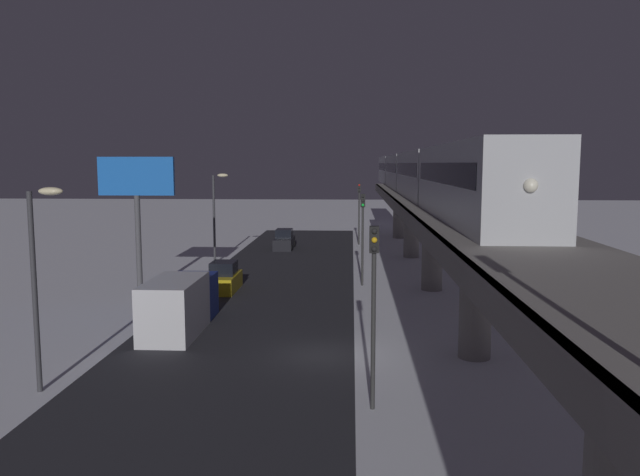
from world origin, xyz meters
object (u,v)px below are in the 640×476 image
object	(u,v)px
box_truck	(180,304)
traffic_light_mid	(363,226)
sedan_black	(284,241)
traffic_light_near	(374,291)
traffic_light_far	(359,205)
subway_train	(413,172)
sedan_yellow	(224,279)
commercial_billboard	(137,190)

from	to	relation	value
box_truck	traffic_light_mid	distance (m)	15.72
sedan_black	box_truck	xyz separation A→B (m)	(2.00, 30.80, 0.56)
traffic_light_near	traffic_light_far	xyz separation A→B (m)	(0.00, -44.13, 0.00)
traffic_light_near	traffic_light_mid	distance (m)	22.07
subway_train	traffic_light_far	size ratio (longest dim) A/B	11.57
sedan_yellow	traffic_light_mid	bearing A→B (deg)	-166.40
subway_train	commercial_billboard	distance (m)	25.96
box_truck	commercial_billboard	world-z (taller)	commercial_billboard
sedan_black	commercial_billboard	distance (m)	24.82
subway_train	traffic_light_mid	world-z (taller)	subway_train
traffic_light_far	sedan_black	bearing A→B (deg)	24.79
traffic_light_far	subway_train	bearing A→B (deg)	117.91
box_truck	traffic_light_near	size ratio (longest dim) A/B	1.16
commercial_billboard	sedan_yellow	bearing A→B (deg)	-155.46
subway_train	box_truck	xyz separation A→B (m)	(14.16, 25.46, -6.39)
traffic_light_near	commercial_billboard	size ratio (longest dim) A/B	0.72
sedan_black	traffic_light_near	distance (m)	41.49
traffic_light_near	commercial_billboard	distance (m)	22.76
traffic_light_far	sedan_yellow	bearing A→B (deg)	69.07
traffic_light_near	traffic_light_far	distance (m)	44.13
sedan_yellow	commercial_billboard	bearing A→B (deg)	24.54
traffic_light_near	traffic_light_far	bearing A→B (deg)	-90.00
box_truck	traffic_light_far	xyz separation A→B (m)	(-9.50, -34.27, 2.85)
sedan_black	commercial_billboard	size ratio (longest dim) A/B	0.52
subway_train	traffic_light_mid	xyz separation A→B (m)	(4.66, 13.26, -3.54)
traffic_light_near	traffic_light_mid	size ratio (longest dim) A/B	1.00
sedan_black	traffic_light_near	bearing A→B (deg)	100.45
sedan_black	traffic_light_far	bearing A→B (deg)	-155.21
commercial_billboard	subway_train	bearing A→B (deg)	-136.78
box_truck	sedan_yellow	bearing A→B (deg)	-91.15
sedan_yellow	traffic_light_mid	world-z (taller)	traffic_light_mid
traffic_light_near	commercial_billboard	bearing A→B (deg)	-50.96
sedan_black	traffic_light_mid	world-z (taller)	traffic_light_mid
traffic_light_far	commercial_billboard	distance (m)	30.26
sedan_black	traffic_light_mid	bearing A→B (deg)	111.96
traffic_light_mid	traffic_light_near	bearing A→B (deg)	90.00
traffic_light_mid	subway_train	bearing A→B (deg)	-109.37
sedan_black	box_truck	size ratio (longest dim) A/B	0.62
sedan_yellow	traffic_light_far	size ratio (longest dim) A/B	0.65
sedan_yellow	box_truck	xyz separation A→B (m)	(0.20, 9.95, 0.55)
subway_train	sedan_black	xyz separation A→B (m)	(12.16, -5.34, -6.96)
box_truck	traffic_light_mid	world-z (taller)	traffic_light_mid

